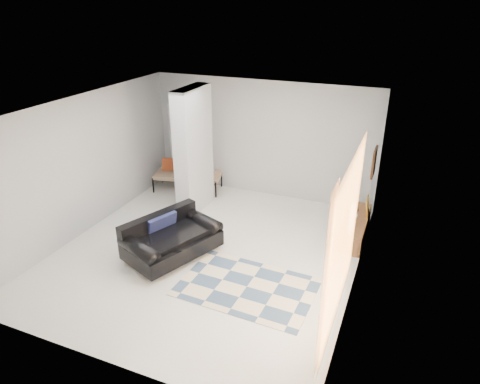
% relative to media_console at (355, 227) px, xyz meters
% --- Properties ---
extents(floor, '(6.00, 6.00, 0.00)m').
position_rel_media_console_xyz_m(floor, '(-2.52, -1.70, -0.21)').
color(floor, silver).
rests_on(floor, ground).
extents(ceiling, '(6.00, 6.00, 0.00)m').
position_rel_media_console_xyz_m(ceiling, '(-2.52, -1.70, 2.59)').
color(ceiling, white).
rests_on(ceiling, wall_back).
extents(wall_back, '(6.00, 0.00, 6.00)m').
position_rel_media_console_xyz_m(wall_back, '(-2.52, 1.30, 1.19)').
color(wall_back, '#B3B6B8').
rests_on(wall_back, ground).
extents(wall_front, '(6.00, 0.00, 6.00)m').
position_rel_media_console_xyz_m(wall_front, '(-2.52, -4.70, 1.19)').
color(wall_front, '#B3B6B8').
rests_on(wall_front, ground).
extents(wall_left, '(0.00, 6.00, 6.00)m').
position_rel_media_console_xyz_m(wall_left, '(-5.27, -1.70, 1.19)').
color(wall_left, '#B3B6B8').
rests_on(wall_left, ground).
extents(wall_right, '(0.00, 6.00, 6.00)m').
position_rel_media_console_xyz_m(wall_right, '(0.23, -1.70, 1.19)').
color(wall_right, '#B3B6B8').
rests_on(wall_right, ground).
extents(partition_column, '(0.35, 1.20, 2.80)m').
position_rel_media_console_xyz_m(partition_column, '(-3.62, -0.10, 1.19)').
color(partition_column, '#B9BEC1').
rests_on(partition_column, floor).
extents(hallway_door, '(0.85, 0.06, 2.04)m').
position_rel_media_console_xyz_m(hallway_door, '(-4.62, 1.26, 0.81)').
color(hallway_door, white).
rests_on(hallway_door, floor).
extents(curtain, '(0.00, 2.55, 2.55)m').
position_rel_media_console_xyz_m(curtain, '(0.15, -2.85, 1.24)').
color(curtain, '#FFA443').
rests_on(curtain, wall_right).
extents(wall_art, '(0.04, 0.45, 0.55)m').
position_rel_media_console_xyz_m(wall_art, '(0.20, -0.00, 1.44)').
color(wall_art, '#3B2110').
rests_on(wall_art, wall_right).
extents(media_console, '(0.45, 1.65, 0.80)m').
position_rel_media_console_xyz_m(media_console, '(0.00, 0.00, 0.00)').
color(media_console, brown).
rests_on(media_console, floor).
extents(loveseat, '(1.58, 1.98, 0.76)m').
position_rel_media_console_xyz_m(loveseat, '(-3.14, -2.06, 0.14)').
color(loveseat, silver).
rests_on(loveseat, floor).
extents(daybed, '(1.75, 1.03, 0.77)m').
position_rel_media_console_xyz_m(daybed, '(-4.33, 0.77, 0.22)').
color(daybed, black).
rests_on(daybed, floor).
extents(area_rug, '(2.32, 1.60, 0.01)m').
position_rel_media_console_xyz_m(area_rug, '(-1.42, -2.46, -0.20)').
color(area_rug, beige).
rests_on(area_rug, floor).
extents(cylinder_lamp, '(0.11, 0.11, 0.60)m').
position_rel_media_console_xyz_m(cylinder_lamp, '(-0.02, -0.58, 0.50)').
color(cylinder_lamp, white).
rests_on(cylinder_lamp, media_console).
extents(bronze_figurine, '(0.12, 0.12, 0.22)m').
position_rel_media_console_xyz_m(bronze_figurine, '(-0.05, 0.37, 0.30)').
color(bronze_figurine, black).
rests_on(bronze_figurine, media_console).
extents(vase, '(0.19, 0.19, 0.18)m').
position_rel_media_console_xyz_m(vase, '(-0.05, 0.00, 0.29)').
color(vase, silver).
rests_on(vase, media_console).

